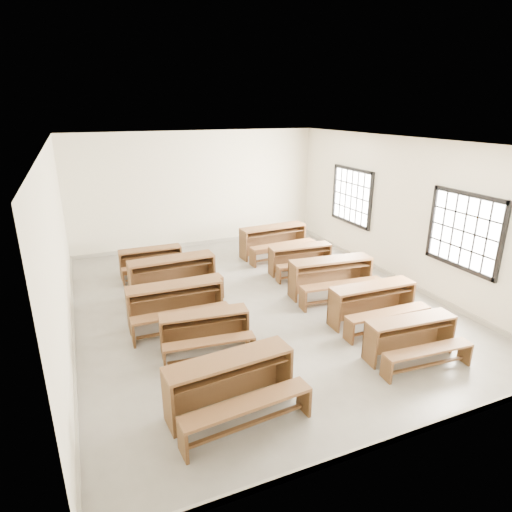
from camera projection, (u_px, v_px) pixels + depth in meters
name	position (u px, v px, depth m)	size (l,w,h in m)	color
room	(260.00, 199.00, 8.11)	(8.50, 8.50, 3.20)	gray
desk_set_0	(231.00, 381.00, 5.51)	(1.76, 1.02, 0.76)	brown
desk_set_1	(205.00, 329.00, 6.95)	(1.51, 0.90, 0.65)	brown
desk_set_2	(176.00, 301.00, 7.77)	(1.73, 0.92, 0.77)	brown
desk_set_3	(173.00, 274.00, 9.00)	(1.82, 1.00, 0.80)	brown
desk_set_4	(151.00, 260.00, 10.10)	(1.44, 0.75, 0.65)	brown
desk_set_5	(411.00, 336.00, 6.72)	(1.52, 0.87, 0.66)	brown
desk_set_6	(373.00, 301.00, 7.82)	(1.65, 0.89, 0.73)	brown
desk_set_7	(332.00, 275.00, 8.97)	(1.83, 1.07, 0.79)	brown
desk_set_8	(301.00, 257.00, 10.21)	(1.56, 0.89, 0.68)	brown
desk_set_9	(274.00, 239.00, 11.38)	(1.85, 1.05, 0.81)	brown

